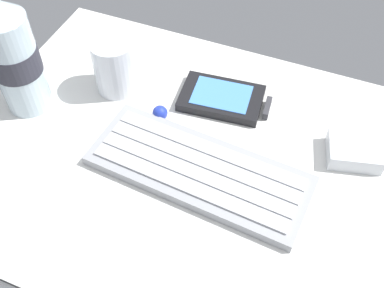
{
  "coord_description": "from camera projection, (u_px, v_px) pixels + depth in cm",
  "views": [
    {
      "loc": [
        14.55,
        -35.53,
        50.25
      ],
      "look_at": [
        0.0,
        0.0,
        3.0
      ],
      "focal_mm": 43.81,
      "sensor_mm": 36.0,
      "label": 1
    }
  ],
  "objects": [
    {
      "name": "handheld_device",
      "position": [
        226.0,
        99.0,
        0.69
      ],
      "size": [
        13.33,
        8.82,
        1.5
      ],
      "color": "black",
      "rests_on": "ground_plane"
    },
    {
      "name": "keyboard",
      "position": [
        199.0,
        170.0,
        0.61
      ],
      "size": [
        29.73,
        13.09,
        1.7
      ],
      "color": "#93969B",
      "rests_on": "ground_plane"
    },
    {
      "name": "juice_cup",
      "position": [
        115.0,
        67.0,
        0.69
      ],
      "size": [
        6.4,
        6.4,
        8.5
      ],
      "color": "silver",
      "rests_on": "ground_plane"
    },
    {
      "name": "trackball_mouse",
      "position": [
        160.0,
        113.0,
        0.67
      ],
      "size": [
        2.2,
        2.2,
        2.2
      ],
      "primitive_type": "sphere",
      "color": "#2338B2",
      "rests_on": "ground_plane"
    },
    {
      "name": "water_bottle",
      "position": [
        13.0,
        55.0,
        0.63
      ],
      "size": [
        6.73,
        6.73,
        20.8
      ],
      "color": "silver",
      "rests_on": "ground_plane"
    },
    {
      "name": "charger_block",
      "position": [
        354.0,
        151.0,
        0.62
      ],
      "size": [
        8.15,
        7.14,
        2.4
      ],
      "primitive_type": "cube",
      "rotation": [
        0.0,
        0.0,
        0.25
      ],
      "color": "silver",
      "rests_on": "ground_plane"
    },
    {
      "name": "ground_plane",
      "position": [
        191.0,
        164.0,
        0.64
      ],
      "size": [
        64.0,
        48.0,
        2.8
      ],
      "color": "silver"
    }
  ]
}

